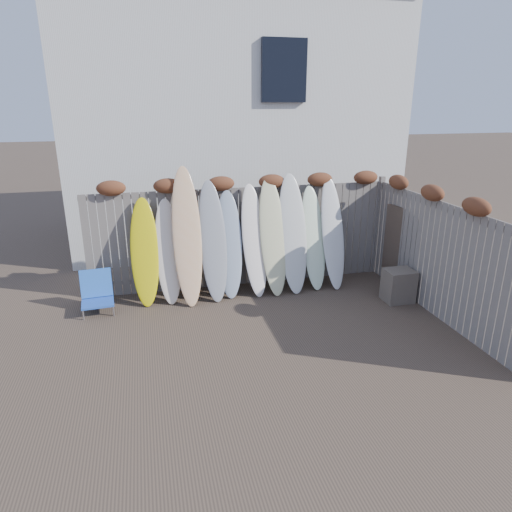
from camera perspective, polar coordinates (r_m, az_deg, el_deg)
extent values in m
plane|color=#493A2D|center=(7.37, 2.27, -10.35)|extent=(80.00, 80.00, 0.00)
cube|color=slate|center=(9.14, -1.80, 2.37)|extent=(6.00, 0.10, 2.00)
cube|color=slate|center=(10.16, 15.01, 3.72)|extent=(0.10, 0.10, 2.10)
ellipsoid|color=brown|center=(8.68, -17.67, 8.08)|extent=(0.52, 0.28, 0.28)
ellipsoid|color=brown|center=(8.67, -11.01, 8.61)|extent=(0.52, 0.28, 0.28)
ellipsoid|color=brown|center=(8.78, -4.41, 9.02)|extent=(0.52, 0.28, 0.28)
ellipsoid|color=brown|center=(8.99, 1.97, 9.30)|extent=(0.52, 0.28, 0.28)
ellipsoid|color=brown|center=(9.31, 7.98, 9.46)|extent=(0.52, 0.28, 0.28)
ellipsoid|color=brown|center=(9.72, 13.55, 9.52)|extent=(0.52, 0.28, 0.28)
cube|color=slate|center=(8.40, 22.04, -0.56)|extent=(0.10, 4.40, 2.00)
ellipsoid|color=brown|center=(7.56, 25.84, 5.57)|extent=(0.28, 0.56, 0.28)
ellipsoid|color=brown|center=(8.42, 21.18, 7.38)|extent=(0.28, 0.56, 0.28)
ellipsoid|color=brown|center=(9.33, 17.38, 8.81)|extent=(0.28, 0.56, 0.28)
cube|color=silver|center=(12.89, -3.63, 16.23)|extent=(8.00, 5.00, 6.00)
cube|color=black|center=(10.60, 3.52, 22.13)|extent=(1.00, 0.12, 1.30)
cube|color=blue|center=(8.59, -19.16, -5.51)|extent=(0.58, 0.52, 0.03)
cube|color=blue|center=(8.72, -19.36, -3.20)|extent=(0.56, 0.21, 0.50)
cylinder|color=silver|center=(8.45, -20.78, -6.86)|extent=(0.03, 0.03, 0.20)
cylinder|color=#B3B3BB|center=(8.83, -20.72, -5.75)|extent=(0.03, 0.03, 0.20)
cylinder|color=#B5B5BC|center=(8.43, -17.39, -6.53)|extent=(0.03, 0.03, 0.20)
cylinder|color=#A4A5AB|center=(8.81, -17.48, -5.43)|extent=(0.03, 0.03, 0.20)
cube|color=#483F36|center=(8.97, 17.38, -3.55)|extent=(0.53, 0.44, 0.61)
cube|color=brown|center=(9.39, 18.04, 0.71)|extent=(0.31, 1.07, 1.64)
ellipsoid|color=#DBCB0A|center=(8.57, -13.75, 0.46)|extent=(0.55, 0.72, 1.93)
ellipsoid|color=#EFDDC9|center=(8.58, -10.92, 0.53)|extent=(0.48, 0.68, 1.89)
ellipsoid|color=tan|center=(8.43, -8.61, 2.42)|extent=(0.54, 0.88, 2.48)
ellipsoid|color=gray|center=(8.55, -5.40, 1.83)|extent=(0.53, 0.79, 2.20)
ellipsoid|color=#94A3B8|center=(8.69, -3.39, 1.45)|extent=(0.55, 0.75, 1.99)
ellipsoid|color=white|center=(8.74, -0.22, 1.95)|extent=(0.52, 0.77, 2.10)
ellipsoid|color=beige|center=(8.79, 2.13, 2.42)|extent=(0.53, 0.79, 2.21)
ellipsoid|color=silver|center=(8.92, 4.64, 2.78)|extent=(0.57, 0.81, 2.26)
ellipsoid|color=white|center=(9.13, 7.18, 2.23)|extent=(0.50, 0.73, 2.00)
ellipsoid|color=silver|center=(9.22, 9.58, 2.78)|extent=(0.48, 0.77, 2.16)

